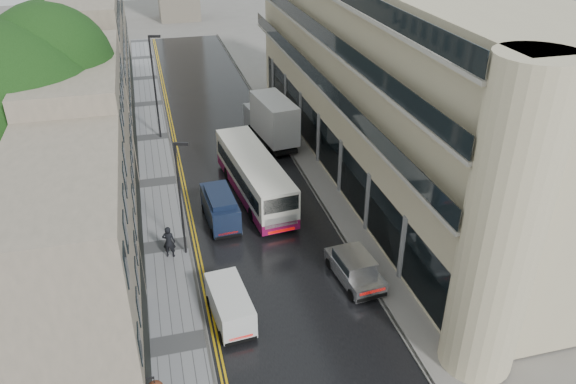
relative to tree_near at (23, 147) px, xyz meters
name	(u,v)px	position (x,y,z in m)	size (l,w,h in m)	color
road	(239,174)	(12.50, 7.50, -6.94)	(9.00, 85.00, 0.02)	black
left_sidewalk	(159,182)	(6.65, 7.50, -6.89)	(2.70, 85.00, 0.12)	gray
right_sidewalk	(309,165)	(17.90, 7.50, -6.89)	(1.80, 85.00, 0.12)	slate
old_shop_row	(94,96)	(3.05, 10.00, -0.95)	(4.50, 56.00, 12.00)	gray
modern_block	(383,77)	(22.80, 6.00, 0.05)	(8.00, 40.00, 14.00)	#C7BB94
tree_near	(23,147)	(0.00, 0.00, 0.00)	(10.56, 10.56, 13.89)	black
tree_far	(56,83)	(0.30, 13.00, -0.72)	(9.24, 9.24, 12.46)	black
cream_bus	(251,201)	(12.15, 0.79, -5.44)	(2.47, 10.85, 2.96)	white
white_lorry	(267,129)	(15.34, 10.60, -4.94)	(2.27, 7.56, 3.97)	beige
silver_hatchback	(353,287)	(15.64, -8.07, -6.14)	(1.82, 4.17, 1.56)	#B3B3B8
white_van	(222,327)	(8.66, -9.39, -6.05)	(1.65, 3.85, 1.74)	silver
navy_van	(212,221)	(9.48, -0.41, -5.81)	(1.75, 4.37, 2.23)	black
pedestrian	(169,242)	(6.79, -1.96, -5.83)	(0.72, 0.47, 1.98)	black
lamp_post_near	(180,201)	(7.68, -1.81, -3.34)	(0.78, 0.17, 6.98)	black
lamp_post_far	(155,89)	(7.27, 15.63, -2.59)	(0.95, 0.21, 8.47)	black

